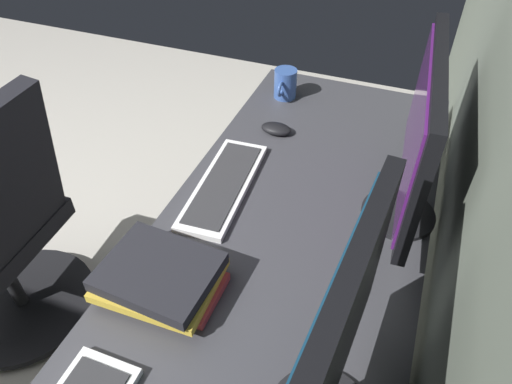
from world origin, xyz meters
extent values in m
cube|color=#38383D|center=(-0.13, 1.54, 0.71)|extent=(1.93, 0.71, 0.03)
cylinder|color=silver|center=(-1.04, 1.25, 0.35)|extent=(0.05, 0.05, 0.70)
cylinder|color=silver|center=(-1.04, 1.83, 0.35)|extent=(0.05, 0.05, 0.70)
cube|color=black|center=(0.20, 1.74, 1.02)|extent=(0.47, 0.07, 0.35)
cube|color=navy|center=(0.20, 1.73, 1.02)|extent=(0.43, 0.04, 0.30)
cylinder|color=black|center=(-0.41, 1.80, 0.74)|extent=(0.20, 0.20, 0.01)
cylinder|color=black|center=(-0.41, 1.80, 0.79)|extent=(0.04, 0.04, 0.10)
cube|color=black|center=(-0.41, 1.80, 1.01)|extent=(0.57, 0.07, 0.34)
cube|color=#4C1960|center=(-0.41, 1.78, 1.01)|extent=(0.52, 0.04, 0.30)
cube|color=silver|center=(-0.34, 1.31, 0.74)|extent=(0.43, 0.17, 0.02)
cube|color=#2D2D30|center=(-0.34, 1.31, 0.75)|extent=(0.38, 0.14, 0.00)
ellipsoid|color=black|center=(-0.67, 1.36, 0.75)|extent=(0.06, 0.10, 0.03)
cube|color=#B2383D|center=(0.03, 1.32, 0.74)|extent=(0.15, 0.27, 0.02)
cube|color=gold|center=(0.04, 1.32, 0.76)|extent=(0.22, 0.27, 0.02)
cube|color=black|center=(0.04, 1.32, 0.79)|extent=(0.22, 0.27, 0.03)
cylinder|color=#335193|center=(-0.90, 1.31, 0.78)|extent=(0.08, 0.08, 0.11)
torus|color=#335193|center=(-0.85, 1.31, 0.79)|extent=(0.06, 0.01, 0.06)
cube|color=black|center=(-0.11, 0.70, 0.74)|extent=(0.40, 0.15, 0.50)
cylinder|color=black|center=(-0.10, 0.49, 0.24)|extent=(0.05, 0.05, 0.37)
cylinder|color=black|center=(-0.10, 0.49, 0.04)|extent=(0.56, 0.56, 0.03)
camera|label=1|loc=(0.58, 1.76, 1.63)|focal=32.51mm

